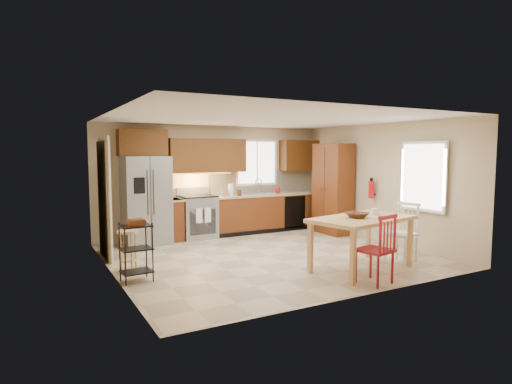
{
  "coord_description": "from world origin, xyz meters",
  "views": [
    {
      "loc": [
        -3.9,
        -6.68,
        1.9
      ],
      "look_at": [
        -0.05,
        0.4,
        1.15
      ],
      "focal_mm": 30.0,
      "sensor_mm": 36.0,
      "label": 1
    }
  ],
  "objects_px": {
    "fire_extinguisher": "(371,190)",
    "dining_table": "(362,244)",
    "range_stove": "(198,217)",
    "bar_stool": "(128,251)",
    "table_bowl": "(357,218)",
    "table_jar": "(375,213)",
    "pantry": "(333,189)",
    "utility_cart": "(136,252)",
    "soap_bottle": "(278,190)",
    "chair_white": "(401,233)",
    "refrigerator": "(146,200)",
    "chair_red": "(375,249)"
  },
  "relations": [
    {
      "from": "fire_extinguisher",
      "to": "dining_table",
      "type": "bearing_deg",
      "value": -136.76
    },
    {
      "from": "range_stove",
      "to": "dining_table",
      "type": "xyz_separation_m",
      "value": [
        1.41,
        -3.7,
        -0.04
      ]
    },
    {
      "from": "range_stove",
      "to": "bar_stool",
      "type": "height_order",
      "value": "range_stove"
    },
    {
      "from": "table_bowl",
      "to": "table_jar",
      "type": "distance_m",
      "value": 0.5
    },
    {
      "from": "pantry",
      "to": "utility_cart",
      "type": "relative_size",
      "value": 2.4
    },
    {
      "from": "soap_bottle",
      "to": "pantry",
      "type": "distance_m",
      "value": 1.31
    },
    {
      "from": "chair_white",
      "to": "table_jar",
      "type": "distance_m",
      "value": 0.69
    },
    {
      "from": "range_stove",
      "to": "fire_extinguisher",
      "type": "distance_m",
      "value": 3.83
    },
    {
      "from": "pantry",
      "to": "chair_white",
      "type": "xyz_separation_m",
      "value": [
        -0.62,
        -2.66,
        -0.54
      ]
    },
    {
      "from": "pantry",
      "to": "dining_table",
      "type": "height_order",
      "value": "pantry"
    },
    {
      "from": "refrigerator",
      "to": "chair_red",
      "type": "relative_size",
      "value": 1.79
    },
    {
      "from": "chair_red",
      "to": "dining_table",
      "type": "bearing_deg",
      "value": 49.39
    },
    {
      "from": "refrigerator",
      "to": "chair_red",
      "type": "height_order",
      "value": "refrigerator"
    },
    {
      "from": "chair_white",
      "to": "pantry",
      "type": "bearing_deg",
      "value": -25.38
    },
    {
      "from": "fire_extinguisher",
      "to": "utility_cart",
      "type": "height_order",
      "value": "fire_extinguisher"
    },
    {
      "from": "chair_red",
      "to": "table_jar",
      "type": "distance_m",
      "value": 1.12
    },
    {
      "from": "chair_white",
      "to": "utility_cart",
      "type": "xyz_separation_m",
      "value": [
        -4.31,
        1.05,
        -0.07
      ]
    },
    {
      "from": "soap_bottle",
      "to": "table_bowl",
      "type": "relative_size",
      "value": 0.55
    },
    {
      "from": "range_stove",
      "to": "pantry",
      "type": "relative_size",
      "value": 0.44
    },
    {
      "from": "chair_red",
      "to": "chair_white",
      "type": "xyz_separation_m",
      "value": [
        1.3,
        0.7,
        0.0
      ]
    },
    {
      "from": "refrigerator",
      "to": "bar_stool",
      "type": "xyz_separation_m",
      "value": [
        -0.8,
        -1.98,
        -0.57
      ]
    },
    {
      "from": "bar_stool",
      "to": "pantry",
      "type": "bearing_deg",
      "value": -10.61
    },
    {
      "from": "chair_red",
      "to": "range_stove",
      "type": "bearing_deg",
      "value": 91.42
    },
    {
      "from": "dining_table",
      "to": "utility_cart",
      "type": "xyz_separation_m",
      "value": [
        -3.36,
        1.1,
        0.02
      ]
    },
    {
      "from": "refrigerator",
      "to": "pantry",
      "type": "relative_size",
      "value": 0.87
    },
    {
      "from": "range_stove",
      "to": "pantry",
      "type": "xyz_separation_m",
      "value": [
        2.98,
        -0.99,
        0.59
      ]
    },
    {
      "from": "chair_red",
      "to": "table_bowl",
      "type": "relative_size",
      "value": 2.9
    },
    {
      "from": "refrigerator",
      "to": "dining_table",
      "type": "xyz_separation_m",
      "value": [
        2.56,
        -3.64,
        -0.49
      ]
    },
    {
      "from": "soap_bottle",
      "to": "chair_white",
      "type": "height_order",
      "value": "soap_bottle"
    },
    {
      "from": "bar_stool",
      "to": "utility_cart",
      "type": "bearing_deg",
      "value": -112.7
    },
    {
      "from": "table_bowl",
      "to": "range_stove",
      "type": "bearing_deg",
      "value": 109.43
    },
    {
      "from": "soap_bottle",
      "to": "fire_extinguisher",
      "type": "height_order",
      "value": "fire_extinguisher"
    },
    {
      "from": "range_stove",
      "to": "utility_cart",
      "type": "xyz_separation_m",
      "value": [
        -1.95,
        -2.6,
        -0.02
      ]
    },
    {
      "from": "refrigerator",
      "to": "soap_bottle",
      "type": "xyz_separation_m",
      "value": [
        3.18,
        -0.02,
        0.09
      ]
    },
    {
      "from": "table_bowl",
      "to": "utility_cart",
      "type": "distance_m",
      "value": 3.46
    },
    {
      "from": "soap_bottle",
      "to": "chair_red",
      "type": "height_order",
      "value": "soap_bottle"
    },
    {
      "from": "soap_bottle",
      "to": "table_jar",
      "type": "height_order",
      "value": "soap_bottle"
    },
    {
      "from": "chair_red",
      "to": "pantry",
      "type": "bearing_deg",
      "value": 47.99
    },
    {
      "from": "utility_cart",
      "to": "refrigerator",
      "type": "bearing_deg",
      "value": 68.93
    },
    {
      "from": "chair_white",
      "to": "bar_stool",
      "type": "height_order",
      "value": "chair_white"
    },
    {
      "from": "range_stove",
      "to": "table_jar",
      "type": "bearing_deg",
      "value": -63.49
    },
    {
      "from": "refrigerator",
      "to": "utility_cart",
      "type": "distance_m",
      "value": 2.7
    },
    {
      "from": "table_bowl",
      "to": "utility_cart",
      "type": "xyz_separation_m",
      "value": [
        -3.25,
        1.1,
        -0.42
      ]
    },
    {
      "from": "fire_extinguisher",
      "to": "chair_red",
      "type": "xyz_separation_m",
      "value": [
        -2.12,
        -2.31,
        -0.59
      ]
    },
    {
      "from": "soap_bottle",
      "to": "chair_red",
      "type": "relative_size",
      "value": 0.19
    },
    {
      "from": "range_stove",
      "to": "bar_stool",
      "type": "bearing_deg",
      "value": -133.7
    },
    {
      "from": "fire_extinguisher",
      "to": "chair_red",
      "type": "bearing_deg",
      "value": -132.49
    },
    {
      "from": "refrigerator",
      "to": "dining_table",
      "type": "distance_m",
      "value": 4.48
    },
    {
      "from": "range_stove",
      "to": "table_bowl",
      "type": "xyz_separation_m",
      "value": [
        1.3,
        -3.7,
        0.39
      ]
    },
    {
      "from": "refrigerator",
      "to": "soap_bottle",
      "type": "distance_m",
      "value": 3.18
    }
  ]
}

